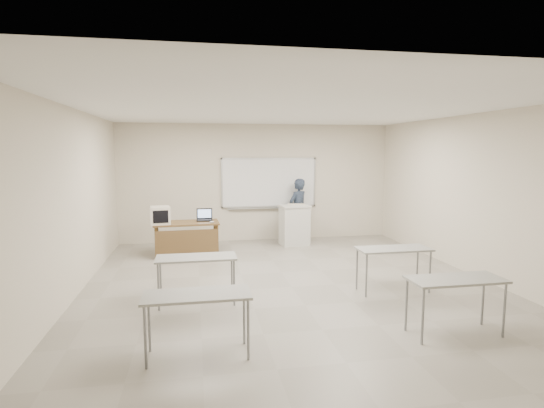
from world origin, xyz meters
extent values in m
cube|color=gray|center=(0.00, 0.00, -0.01)|extent=(7.00, 8.00, 0.01)
cube|color=white|center=(0.30, 3.97, 1.50)|extent=(2.40, 0.03, 1.20)
cube|color=#B7BABC|center=(0.30, 3.97, 2.12)|extent=(2.48, 0.04, 0.04)
cube|color=#B7BABC|center=(0.30, 3.97, 0.88)|extent=(2.48, 0.04, 0.04)
cube|color=#B7BABC|center=(-0.92, 3.97, 1.50)|extent=(0.04, 0.04, 1.28)
cube|color=#B7BABC|center=(1.52, 3.97, 1.50)|extent=(0.04, 0.04, 1.28)
cube|color=#B7BABC|center=(0.30, 3.92, 0.84)|extent=(2.16, 0.07, 0.02)
cube|color=gray|center=(-1.60, -0.50, 0.71)|extent=(1.20, 0.50, 0.03)
cylinder|color=slate|center=(-2.15, -0.70, 0.35)|extent=(0.03, 0.03, 0.70)
cylinder|color=slate|center=(-1.05, -0.70, 0.35)|extent=(0.03, 0.03, 0.70)
cylinder|color=slate|center=(-2.15, -0.30, 0.35)|extent=(0.03, 0.03, 0.70)
cylinder|color=slate|center=(-1.05, -0.30, 0.35)|extent=(0.03, 0.03, 0.70)
cube|color=gray|center=(1.60, -0.50, 0.71)|extent=(1.20, 0.50, 0.03)
cylinder|color=slate|center=(1.05, -0.70, 0.35)|extent=(0.03, 0.03, 0.70)
cylinder|color=slate|center=(2.15, -0.70, 0.35)|extent=(0.03, 0.03, 0.70)
cylinder|color=slate|center=(1.05, -0.30, 0.35)|extent=(0.03, 0.03, 0.70)
cylinder|color=slate|center=(2.15, -0.30, 0.35)|extent=(0.03, 0.03, 0.70)
cube|color=gray|center=(-1.60, -2.20, 0.71)|extent=(1.20, 0.50, 0.03)
cylinder|color=slate|center=(-2.15, -2.40, 0.35)|extent=(0.03, 0.03, 0.70)
cylinder|color=slate|center=(-1.05, -2.40, 0.35)|extent=(0.03, 0.03, 0.70)
cylinder|color=slate|center=(-2.15, -2.00, 0.35)|extent=(0.03, 0.03, 0.70)
cylinder|color=slate|center=(-1.05, -2.00, 0.35)|extent=(0.03, 0.03, 0.70)
cube|color=gray|center=(1.60, -2.20, 0.71)|extent=(1.20, 0.50, 0.03)
cylinder|color=slate|center=(1.05, -2.40, 0.35)|extent=(0.03, 0.03, 0.70)
cylinder|color=slate|center=(2.15, -2.40, 0.35)|extent=(0.03, 0.03, 0.70)
cylinder|color=slate|center=(1.05, -2.00, 0.35)|extent=(0.03, 0.03, 0.70)
cylinder|color=slate|center=(2.15, -2.00, 0.35)|extent=(0.03, 0.03, 0.70)
cube|color=brown|center=(-1.80, 2.60, 0.73)|extent=(1.41, 0.71, 0.04)
cube|color=brown|center=(-1.80, 2.27, 0.32)|extent=(1.34, 0.03, 0.63)
cylinder|color=#4A3214|center=(-2.45, 2.31, 0.35)|extent=(0.06, 0.06, 0.71)
cylinder|color=#4A3214|center=(-1.15, 2.31, 0.35)|extent=(0.06, 0.06, 0.71)
cylinder|color=#4A3214|center=(-2.45, 2.89, 0.35)|extent=(0.06, 0.06, 0.71)
cylinder|color=#4A3214|center=(-1.15, 2.89, 0.35)|extent=(0.06, 0.06, 0.71)
cube|color=silver|center=(0.80, 3.20, 0.48)|extent=(0.67, 0.48, 0.95)
cube|color=silver|center=(0.80, 3.20, 0.97)|extent=(0.71, 0.52, 0.04)
cube|color=beige|center=(-2.35, 2.50, 0.94)|extent=(0.39, 0.41, 0.37)
cube|color=beige|center=(-2.35, 2.27, 0.94)|extent=(0.41, 0.04, 0.39)
cube|color=black|center=(-2.35, 2.25, 0.94)|extent=(0.31, 0.01, 0.27)
cube|color=black|center=(-1.40, 2.70, 0.76)|extent=(0.35, 0.26, 0.02)
cube|color=black|center=(-1.40, 2.69, 0.77)|extent=(0.29, 0.15, 0.01)
cube|color=black|center=(-1.40, 2.86, 0.89)|extent=(0.35, 0.08, 0.24)
cube|color=#97BAF4|center=(-1.40, 2.85, 0.89)|extent=(0.30, 0.05, 0.19)
ellipsoid|color=#A4A5AB|center=(-1.25, 2.40, 0.77)|extent=(0.12, 0.09, 0.04)
cube|color=beige|center=(0.87, 3.28, 1.00)|extent=(0.43, 0.21, 0.02)
imported|color=black|center=(1.00, 3.68, 0.81)|extent=(0.70, 0.66, 1.61)
camera|label=1|loc=(-1.59, -6.85, 2.31)|focal=28.00mm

